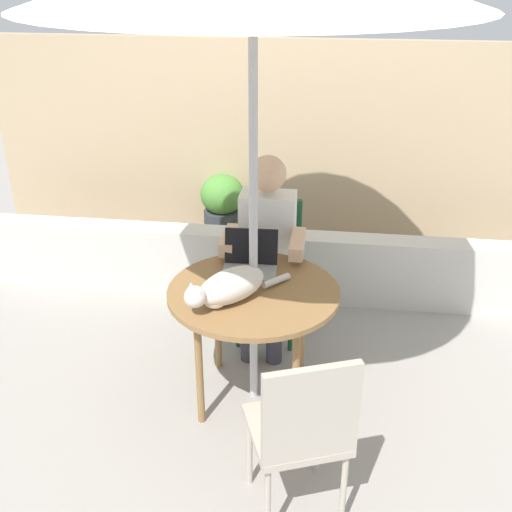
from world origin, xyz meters
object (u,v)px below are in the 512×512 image
laptop (250,258)px  cat (228,287)px  patio_table (254,300)px  potted_plant_near_fence (223,213)px  chair_occupied (269,257)px  person_seated (266,244)px  chair_empty (303,427)px

laptop → cat: 0.38m
laptop → patio_table: bearing=-78.2°
potted_plant_near_fence → laptop: bearing=-73.9°
chair_occupied → person_seated: person_seated is taller
person_seated → chair_empty: bearing=-77.1°
chair_occupied → cat: 0.91m
potted_plant_near_fence → person_seated: bearing=-67.8°
chair_occupied → potted_plant_near_fence: chair_occupied is taller
chair_empty → laptop: laptop is taller
patio_table → laptop: size_ratio=2.97×
patio_table → person_seated: (0.00, 0.57, 0.07)m
chair_empty → person_seated: (-0.32, 1.40, 0.17)m
chair_empty → person_seated: 1.45m
chair_empty → potted_plant_near_fence: 2.78m
laptop → potted_plant_near_fence: laptop is taller
chair_occupied → person_seated: size_ratio=0.73×
person_seated → potted_plant_near_fence: (-0.51, 1.25, -0.33)m
chair_empty → potted_plant_near_fence: size_ratio=1.29×
patio_table → person_seated: size_ratio=0.74×
cat → potted_plant_near_fence: cat is taller
person_seated → potted_plant_near_fence: size_ratio=1.78×
chair_empty → laptop: (-0.37, 1.07, 0.23)m
patio_table → potted_plant_near_fence: patio_table is taller
patio_table → cat: (-0.11, -0.14, 0.15)m
chair_empty → laptop: size_ratio=2.91×
chair_empty → laptop: 1.15m
patio_table → chair_occupied: (0.00, 0.73, -0.10)m
person_seated → laptop: 0.35m
person_seated → chair_occupied: bearing=90.0°
patio_table → chair_occupied: chair_occupied is taller
patio_table → potted_plant_near_fence: bearing=105.6°
laptop → cat: size_ratio=0.63×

